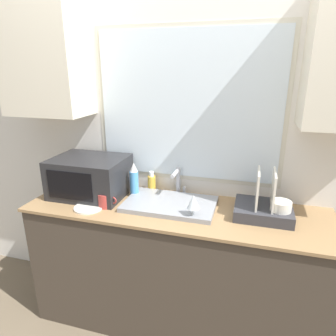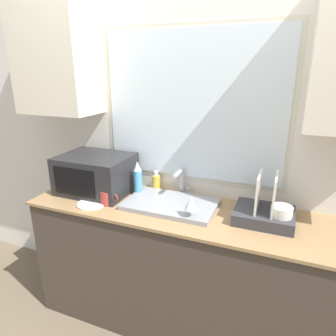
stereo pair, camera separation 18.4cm
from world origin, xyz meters
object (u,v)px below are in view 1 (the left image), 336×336
(spray_bottle, at_px, (134,180))
(dish_rack, at_px, (265,207))
(faucet, at_px, (178,179))
(wine_glass, at_px, (193,202))
(mug_near_sink, at_px, (105,200))
(microwave, at_px, (90,176))
(soap_bottle, at_px, (152,183))

(spray_bottle, bearing_deg, dish_rack, -4.38)
(faucet, height_order, dish_rack, dish_rack)
(spray_bottle, distance_m, wine_glass, 0.52)
(faucet, height_order, mug_near_sink, faucet)
(dish_rack, xyz_separation_m, wine_glass, (-0.41, -0.16, 0.05))
(spray_bottle, xyz_separation_m, wine_glass, (0.47, -0.23, -0.01))
(microwave, xyz_separation_m, wine_glass, (0.78, -0.17, -0.02))
(microwave, height_order, soap_bottle, microwave)
(spray_bottle, bearing_deg, microwave, -169.89)
(faucet, distance_m, wine_glass, 0.38)
(soap_bottle, bearing_deg, faucet, -5.20)
(soap_bottle, bearing_deg, dish_rack, -13.38)
(spray_bottle, bearing_deg, wine_glass, -26.06)
(wine_glass, bearing_deg, faucet, 118.26)
(dish_rack, height_order, mug_near_sink, dish_rack)
(spray_bottle, bearing_deg, soap_bottle, 54.42)
(microwave, xyz_separation_m, soap_bottle, (0.40, 0.18, -0.07))
(microwave, bearing_deg, dish_rack, -0.56)
(faucet, bearing_deg, soap_bottle, 174.80)
(dish_rack, bearing_deg, faucet, 163.91)
(faucet, relative_size, microwave, 0.40)
(soap_bottle, relative_size, wine_glass, 0.94)
(faucet, height_order, microwave, microwave)
(dish_rack, bearing_deg, mug_near_sink, -171.73)
(spray_bottle, height_order, soap_bottle, spray_bottle)
(faucet, height_order, spray_bottle, spray_bottle)
(faucet, xyz_separation_m, microwave, (-0.60, -0.16, 0.01))
(microwave, bearing_deg, faucet, 14.76)
(spray_bottle, relative_size, mug_near_sink, 1.94)
(faucet, xyz_separation_m, mug_near_sink, (-0.41, -0.32, -0.07))
(soap_bottle, height_order, mug_near_sink, soap_bottle)
(spray_bottle, xyz_separation_m, mug_near_sink, (-0.12, -0.21, -0.07))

